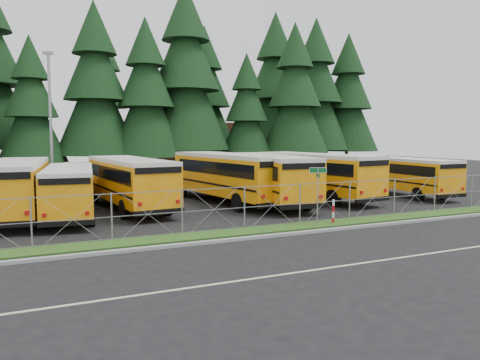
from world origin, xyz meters
name	(u,v)px	position (x,y,z in m)	size (l,w,h in m)	color
ground	(306,219)	(0.00, 0.00, 0.00)	(120.00, 120.00, 0.00)	black
curb	(343,228)	(0.00, -3.10, 0.06)	(50.00, 0.25, 0.12)	gray
grass_verge	(325,224)	(0.00, -1.70, 0.03)	(50.00, 1.40, 0.06)	#1F4413
road_lane_line	(426,254)	(0.00, -8.00, 0.01)	(50.00, 0.12, 0.01)	beige
chainlink_fence	(317,202)	(0.00, -1.00, 1.00)	(44.00, 0.10, 2.00)	#919499
brick_building	(181,146)	(6.00, 40.00, 3.00)	(22.00, 10.00, 6.00)	brown
bus_0	(17,189)	(-13.53, 6.70, 1.50)	(2.70, 11.43, 3.00)	orange
bus_1	(70,192)	(-11.03, 5.67, 1.34)	(2.41, 10.20, 2.67)	orange
bus_2	(128,184)	(-7.67, 7.20, 1.49)	(2.69, 11.40, 2.99)	orange
bus_4	(226,178)	(-1.47, 7.13, 1.59)	(2.86, 12.11, 3.17)	orange
bus_5	(266,179)	(0.75, 5.82, 1.55)	(2.79, 11.82, 3.10)	orange
bus_6	(311,176)	(4.54, 6.38, 1.55)	(2.79, 11.82, 3.10)	orange
bus_east	(400,176)	(11.56, 5.46, 1.36)	(2.45, 10.38, 2.72)	orange
street_sign	(318,184)	(-0.60, -1.92, 2.03)	(0.80, 0.53, 2.81)	#919499
striped_bollard	(333,212)	(0.45, -1.74, 0.60)	(0.11, 0.11, 1.20)	#B20C0C
light_standard	(51,119)	(-11.34, 15.43, 5.50)	(0.70, 0.35, 10.14)	#919499
conifer_2	(31,110)	(-12.37, 25.49, 6.59)	(5.96, 5.96, 13.18)	black
conifer_3	(96,92)	(-6.76, 25.87, 8.45)	(7.64, 7.64, 16.90)	black
conifer_4	(146,99)	(-2.26, 24.62, 7.78)	(7.04, 7.04, 15.57)	black
conifer_5	(186,81)	(2.13, 25.83, 9.84)	(8.90, 8.90, 19.68)	black
conifer_6	(247,115)	(8.25, 24.26, 6.45)	(5.83, 5.83, 12.90)	black
conifer_7	(295,100)	(13.36, 23.08, 8.15)	(7.37, 7.37, 16.29)	black
conifer_8	(315,96)	(18.70, 27.07, 9.08)	(8.21, 8.21, 18.17)	black
conifer_9	(348,103)	(23.11, 26.64, 8.36)	(7.56, 7.56, 16.72)	black
conifer_11	(103,101)	(-4.70, 35.22, 8.29)	(7.50, 7.50, 16.58)	black
conifer_12	(205,100)	(6.06, 30.93, 8.45)	(7.64, 7.64, 16.89)	black
conifer_13	(275,92)	(15.77, 31.65, 9.80)	(8.86, 8.86, 19.60)	black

